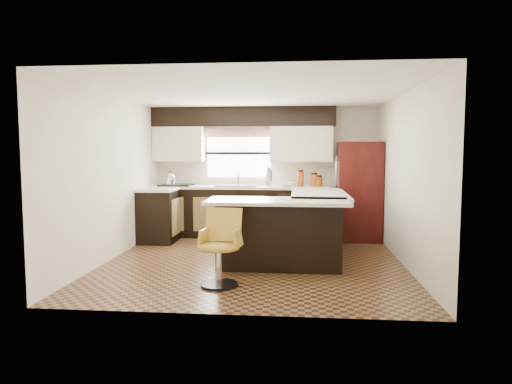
# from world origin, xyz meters

# --- Properties ---
(floor) EXTENTS (4.40, 4.40, 0.00)m
(floor) POSITION_xyz_m (0.00, 0.00, 0.00)
(floor) COLOR #49301A
(floor) RESTS_ON ground
(ceiling) EXTENTS (4.40, 4.40, 0.00)m
(ceiling) POSITION_xyz_m (0.00, 0.00, 2.40)
(ceiling) COLOR silver
(ceiling) RESTS_ON wall_back
(wall_back) EXTENTS (4.40, 0.00, 4.40)m
(wall_back) POSITION_xyz_m (0.00, 2.20, 1.20)
(wall_back) COLOR beige
(wall_back) RESTS_ON floor
(wall_front) EXTENTS (4.40, 0.00, 4.40)m
(wall_front) POSITION_xyz_m (0.00, -2.20, 1.20)
(wall_front) COLOR beige
(wall_front) RESTS_ON floor
(wall_left) EXTENTS (0.00, 4.40, 4.40)m
(wall_left) POSITION_xyz_m (-2.10, 0.00, 1.20)
(wall_left) COLOR beige
(wall_left) RESTS_ON floor
(wall_right) EXTENTS (0.00, 4.40, 4.40)m
(wall_right) POSITION_xyz_m (2.10, 0.00, 1.20)
(wall_right) COLOR beige
(wall_right) RESTS_ON floor
(base_cab_back) EXTENTS (3.30, 0.60, 0.90)m
(base_cab_back) POSITION_xyz_m (-0.45, 1.90, 0.45)
(base_cab_back) COLOR black
(base_cab_back) RESTS_ON floor
(base_cab_left) EXTENTS (0.60, 0.70, 0.90)m
(base_cab_left) POSITION_xyz_m (-1.80, 1.25, 0.45)
(base_cab_left) COLOR black
(base_cab_left) RESTS_ON floor
(counter_back) EXTENTS (3.30, 0.60, 0.04)m
(counter_back) POSITION_xyz_m (-0.45, 1.90, 0.92)
(counter_back) COLOR silver
(counter_back) RESTS_ON base_cab_back
(counter_left) EXTENTS (0.60, 0.70, 0.04)m
(counter_left) POSITION_xyz_m (-1.80, 1.25, 0.92)
(counter_left) COLOR silver
(counter_left) RESTS_ON base_cab_left
(soffit) EXTENTS (3.40, 0.35, 0.36)m
(soffit) POSITION_xyz_m (-0.40, 2.03, 2.22)
(soffit) COLOR black
(soffit) RESTS_ON wall_back
(upper_cab_left) EXTENTS (0.94, 0.35, 0.64)m
(upper_cab_left) POSITION_xyz_m (-1.62, 2.03, 1.72)
(upper_cab_left) COLOR beige
(upper_cab_left) RESTS_ON wall_back
(upper_cab_right) EXTENTS (1.14, 0.35, 0.64)m
(upper_cab_right) POSITION_xyz_m (0.68, 2.03, 1.72)
(upper_cab_right) COLOR beige
(upper_cab_right) RESTS_ON wall_back
(window_pane) EXTENTS (1.20, 0.02, 0.90)m
(window_pane) POSITION_xyz_m (-0.50, 2.18, 1.55)
(window_pane) COLOR white
(window_pane) RESTS_ON wall_back
(valance) EXTENTS (1.30, 0.06, 0.18)m
(valance) POSITION_xyz_m (-0.50, 2.14, 1.94)
(valance) COLOR #D19B93
(valance) RESTS_ON wall_back
(sink) EXTENTS (0.75, 0.45, 0.03)m
(sink) POSITION_xyz_m (-0.50, 1.88, 0.96)
(sink) COLOR #B2B2B7
(sink) RESTS_ON counter_back
(dishwasher) EXTENTS (0.58, 0.03, 0.78)m
(dishwasher) POSITION_xyz_m (0.55, 1.61, 0.43)
(dishwasher) COLOR black
(dishwasher) RESTS_ON floor
(cooktop) EXTENTS (0.58, 0.50, 0.02)m
(cooktop) POSITION_xyz_m (-1.65, 1.88, 0.96)
(cooktop) COLOR black
(cooktop) RESTS_ON counter_back
(peninsula_long) EXTENTS (0.60, 1.95, 0.90)m
(peninsula_long) POSITION_xyz_m (0.90, 0.62, 0.45)
(peninsula_long) COLOR black
(peninsula_long) RESTS_ON floor
(peninsula_return) EXTENTS (1.65, 0.60, 0.90)m
(peninsula_return) POSITION_xyz_m (0.38, -0.35, 0.45)
(peninsula_return) COLOR black
(peninsula_return) RESTS_ON floor
(counter_pen_long) EXTENTS (0.84, 1.95, 0.04)m
(counter_pen_long) POSITION_xyz_m (0.95, 0.62, 0.92)
(counter_pen_long) COLOR silver
(counter_pen_long) RESTS_ON peninsula_long
(counter_pen_return) EXTENTS (1.89, 0.84, 0.04)m
(counter_pen_return) POSITION_xyz_m (0.35, -0.44, 0.92)
(counter_pen_return) COLOR silver
(counter_pen_return) RESTS_ON peninsula_return
(refrigerator) EXTENTS (0.75, 0.72, 1.75)m
(refrigerator) POSITION_xyz_m (1.70, 1.77, 0.88)
(refrigerator) COLOR #330B08
(refrigerator) RESTS_ON floor
(bar_chair) EXTENTS (0.55, 0.55, 0.91)m
(bar_chair) POSITION_xyz_m (-0.29, -1.27, 0.45)
(bar_chair) COLOR gold
(bar_chair) RESTS_ON floor
(kettle) EXTENTS (0.18, 0.18, 0.25)m
(kettle) POSITION_xyz_m (-1.75, 1.88, 1.09)
(kettle) COLOR silver
(kettle) RESTS_ON cooktop
(percolator) EXTENTS (0.14, 0.14, 0.31)m
(percolator) POSITION_xyz_m (0.09, 1.90, 1.10)
(percolator) COLOR silver
(percolator) RESTS_ON counter_back
(mixing_bowl) EXTENTS (0.35, 0.35, 0.07)m
(mixing_bowl) POSITION_xyz_m (0.40, 1.90, 0.98)
(mixing_bowl) COLOR white
(mixing_bowl) RESTS_ON counter_back
(canister_large) EXTENTS (0.12, 0.12, 0.27)m
(canister_large) POSITION_xyz_m (0.67, 1.92, 1.08)
(canister_large) COLOR #943A11
(canister_large) RESTS_ON counter_back
(canister_med) EXTENTS (0.14, 0.14, 0.22)m
(canister_med) POSITION_xyz_m (0.92, 1.92, 1.06)
(canister_med) COLOR #943A11
(canister_med) RESTS_ON counter_back
(canister_small) EXTENTS (0.14, 0.14, 0.18)m
(canister_small) POSITION_xyz_m (1.00, 1.92, 1.03)
(canister_small) COLOR #943A11
(canister_small) RESTS_ON counter_back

